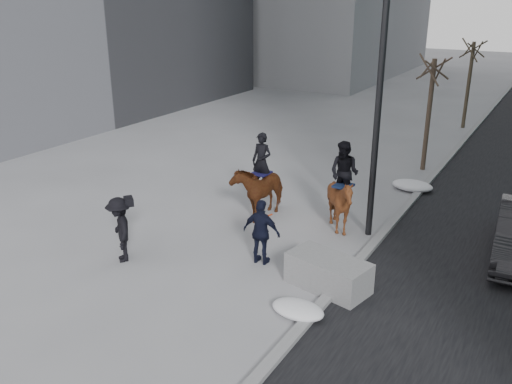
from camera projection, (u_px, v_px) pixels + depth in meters
The scene contains 11 objects.
ground at pixel (233, 258), 14.47m from camera, with size 120.00×120.00×0.00m, color gray.
curb at pixel (436, 172), 21.12m from camera, with size 0.25×90.00×0.12m, color gray.
planter at pixel (328, 273), 12.90m from camera, with size 1.95×0.98×0.78m, color gray.
tree_near at pixel (429, 110), 20.83m from camera, with size 1.20×1.20×4.82m, color #3C3223, non-canonical shape.
tree_far at pixel (469, 81), 27.47m from camera, with size 1.20×1.20×4.83m, color #3B3123, non-canonical shape.
mounted_left at pixel (260, 185), 16.98m from camera, with size 1.03×2.08×2.63m.
mounted_right at pixel (341, 197), 15.74m from camera, with size 1.59×1.75×2.71m.
feeder at pixel (262, 232), 13.92m from camera, with size 1.05×0.89×1.75m.
camera_crew at pixel (120, 229), 14.07m from camera, with size 1.29×1.22×1.75m.
lamppost at pixel (385, 60), 14.37m from camera, with size 0.25×2.80×9.09m.
snow_piles at pixel (382, 219), 16.53m from camera, with size 1.44×10.08×0.36m.
Camera 1 is at (7.07, -10.87, 6.70)m, focal length 38.00 mm.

